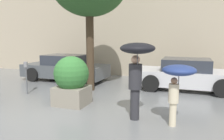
# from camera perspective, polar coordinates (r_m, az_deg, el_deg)

# --- Properties ---
(ground_plane) EXTENTS (40.00, 40.00, 0.00)m
(ground_plane) POSITION_cam_1_polar(r_m,az_deg,el_deg) (6.34, -14.13, -11.02)
(ground_plane) COLOR slate
(building_facade) EXTENTS (18.00, 0.30, 6.00)m
(building_facade) POSITION_cam_1_polar(r_m,az_deg,el_deg) (11.95, 3.43, 12.93)
(building_facade) COLOR #B7A88E
(building_facade) RESTS_ON ground
(planter_box) EXTENTS (1.08, 1.08, 1.52)m
(planter_box) POSITION_cam_1_polar(r_m,az_deg,el_deg) (6.88, -10.52, -2.55)
(planter_box) COLOR gray
(planter_box) RESTS_ON ground
(person_adult) EXTENTS (0.85, 0.85, 1.97)m
(person_adult) POSITION_cam_1_polar(r_m,az_deg,el_deg) (5.37, 6.44, 1.81)
(person_adult) COLOR #2D2D33
(person_adult) RESTS_ON ground
(person_child) EXTENTS (0.77, 0.77, 1.48)m
(person_child) POSITION_cam_1_polar(r_m,az_deg,el_deg) (5.21, 16.79, -1.85)
(person_child) COLOR beige
(person_child) RESTS_ON ground
(parked_car_near) EXTENTS (4.13, 2.01, 1.24)m
(parked_car_near) POSITION_cam_1_polar(r_m,az_deg,el_deg) (10.95, -12.09, 0.46)
(parked_car_near) COLOR #4C5156
(parked_car_near) RESTS_ON ground
(parked_car_far) EXTENTS (4.08, 1.98, 1.24)m
(parked_car_far) POSITION_cam_1_polar(r_m,az_deg,el_deg) (9.29, 18.72, -1.24)
(parked_car_far) COLOR silver
(parked_car_far) RESTS_ON ground
(parking_meter) EXTENTS (0.14, 0.14, 1.21)m
(parking_meter) POSITION_cam_1_polar(r_m,az_deg,el_deg) (8.60, -21.55, -0.20)
(parking_meter) COLOR #595B60
(parking_meter) RESTS_ON ground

